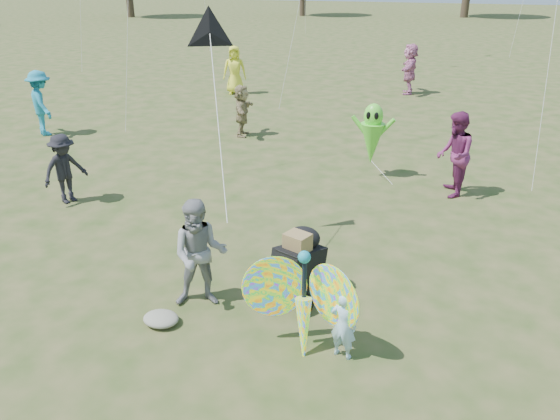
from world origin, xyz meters
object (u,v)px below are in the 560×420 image
(crowd_d, at_px, (242,111))
(crowd_j, at_px, (410,69))
(crowd_i, at_px, (42,103))
(butterfly_kite, at_px, (304,303))
(alien_kite, at_px, (372,136))
(jogging_stroller, at_px, (299,260))
(crowd_g, at_px, (235,70))
(crowd_b, at_px, (65,169))
(adult_man, at_px, (200,254))
(crowd_e, at_px, (455,155))
(child_girl, at_px, (344,325))

(crowd_d, height_order, crowd_j, crowd_j)
(crowd_i, xyz_separation_m, butterfly_kite, (9.92, -7.24, -0.27))
(alien_kite, bearing_deg, jogging_stroller, -91.71)
(crowd_g, distance_m, butterfly_kite, 15.84)
(crowd_d, height_order, alien_kite, alien_kite)
(crowd_b, relative_size, crowd_d, 0.99)
(adult_man, xyz_separation_m, butterfly_kite, (1.67, -0.52, -0.15))
(crowd_b, xyz_separation_m, butterfly_kite, (6.00, -3.15, -0.07))
(crowd_e, xyz_separation_m, butterfly_kite, (-1.63, -6.02, -0.25))
(crowd_i, bearing_deg, jogging_stroller, -175.65)
(crowd_i, relative_size, butterfly_kite, 1.08)
(crowd_j, relative_size, butterfly_kite, 1.10)
(butterfly_kite, bearing_deg, crowd_d, 115.97)
(crowd_d, distance_m, crowd_e, 6.66)
(child_girl, relative_size, butterfly_kite, 0.54)
(crowd_i, bearing_deg, crowd_g, -77.01)
(crowd_b, relative_size, butterfly_kite, 0.84)
(adult_man, xyz_separation_m, crowd_e, (3.31, 5.49, 0.09))
(butterfly_kite, bearing_deg, crowd_e, 74.81)
(butterfly_kite, bearing_deg, jogging_stroller, 108.74)
(crowd_j, height_order, butterfly_kite, crowd_j)
(jogging_stroller, distance_m, alien_kite, 5.52)
(adult_man, height_order, crowd_e, crowd_e)
(child_girl, relative_size, crowd_g, 0.51)
(crowd_j, xyz_separation_m, alien_kite, (0.10, -9.77, 0.02))
(child_girl, xyz_separation_m, crowd_d, (-4.88, 8.96, 0.28))
(child_girl, relative_size, crowd_b, 0.64)
(crowd_d, xyz_separation_m, butterfly_kite, (4.35, -8.93, -0.08))
(crowd_e, height_order, butterfly_kite, crowd_e)
(crowd_e, bearing_deg, crowd_g, -142.44)
(crowd_i, distance_m, butterfly_kite, 12.28)
(child_girl, bearing_deg, crowd_b, -12.80)
(crowd_e, bearing_deg, crowd_i, -103.83)
(jogging_stroller, xyz_separation_m, alien_kite, (0.16, 5.51, 0.36))
(crowd_i, bearing_deg, crowd_b, 170.75)
(crowd_d, xyz_separation_m, crowd_g, (-2.42, 5.38, 0.17))
(crowd_g, height_order, crowd_i, crowd_i)
(butterfly_kite, distance_m, alien_kite, 6.65)
(crowd_g, bearing_deg, crowd_b, -104.01)
(jogging_stroller, bearing_deg, crowd_g, 136.92)
(crowd_d, xyz_separation_m, crowd_j, (4.03, 7.48, 0.21))
(alien_kite, bearing_deg, crowd_i, 176.49)
(child_girl, xyz_separation_m, crowd_e, (1.11, 6.04, 0.44))
(crowd_e, distance_m, crowd_i, 11.62)
(child_girl, relative_size, alien_kite, 0.54)
(adult_man, relative_size, jogging_stroller, 1.44)
(crowd_b, relative_size, crowd_g, 0.80)
(crowd_b, bearing_deg, child_girl, -93.27)
(jogging_stroller, distance_m, butterfly_kite, 1.20)
(crowd_i, distance_m, jogging_stroller, 11.33)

